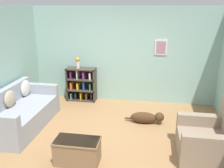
% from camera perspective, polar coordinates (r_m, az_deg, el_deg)
% --- Properties ---
extents(ground_plane, '(14.00, 14.00, 0.00)m').
position_cam_1_polar(ground_plane, '(5.23, -0.75, -12.36)').
color(ground_plane, '#997047').
extents(wall_back, '(5.60, 0.13, 2.60)m').
position_cam_1_polar(wall_back, '(6.88, 2.61, 6.62)').
color(wall_back, '#93BCB2').
rests_on(wall_back, ground_plane).
extents(couch, '(0.93, 2.03, 0.87)m').
position_cam_1_polar(couch, '(5.92, -20.23, -6.27)').
color(couch, '#9399A3').
rests_on(couch, ground_plane).
extents(bookshelf, '(0.82, 0.33, 0.94)m').
position_cam_1_polar(bookshelf, '(7.12, -6.94, -0.11)').
color(bookshelf, '#42382D').
rests_on(bookshelf, ground_plane).
extents(recliner_chair, '(0.97, 1.01, 0.98)m').
position_cam_1_polar(recliner_chair, '(4.85, 21.56, -11.82)').
color(recliner_chair, gray).
rests_on(recliner_chair, ground_plane).
extents(coffee_table, '(0.78, 0.43, 0.44)m').
position_cam_1_polar(coffee_table, '(4.47, -7.93, -14.82)').
color(coffee_table, '#846647').
rests_on(coffee_table, ground_plane).
extents(dog, '(0.92, 0.24, 0.28)m').
position_cam_1_polar(dog, '(5.85, 7.93, -7.60)').
color(dog, '#472D19').
rests_on(dog, ground_plane).
extents(vase, '(0.13, 0.13, 0.31)m').
position_cam_1_polar(vase, '(6.95, -7.83, 5.03)').
color(vase, silver).
rests_on(vase, bookshelf).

